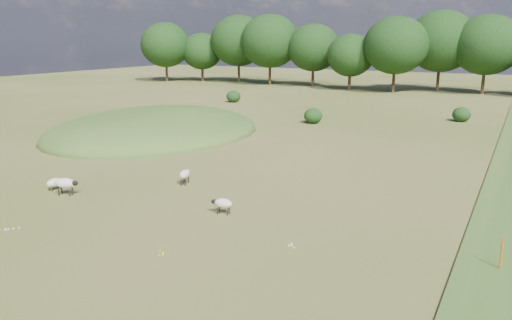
{
  "coord_description": "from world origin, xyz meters",
  "views": [
    {
      "loc": [
        15.17,
        -20.17,
        7.77
      ],
      "look_at": [
        2.0,
        4.0,
        1.0
      ],
      "focal_mm": 35.0,
      "sensor_mm": 36.0,
      "label": 1
    }
  ],
  "objects_px": {
    "sheep_3": "(223,203)",
    "marker_post": "(501,256)",
    "sheep_1": "(55,182)",
    "sheep_0": "(66,183)",
    "sheep_2": "(185,174)"
  },
  "relations": [
    {
      "from": "sheep_3",
      "to": "marker_post",
      "type": "bearing_deg",
      "value": 168.78
    },
    {
      "from": "sheep_1",
      "to": "sheep_3",
      "type": "bearing_deg",
      "value": -80.73
    },
    {
      "from": "sheep_0",
      "to": "sheep_2",
      "type": "distance_m",
      "value": 6.06
    },
    {
      "from": "marker_post",
      "to": "sheep_0",
      "type": "xyz_separation_m",
      "value": [
        -19.8,
        -1.11,
        0.03
      ]
    },
    {
      "from": "sheep_0",
      "to": "sheep_3",
      "type": "relative_size",
      "value": 1.24
    },
    {
      "from": "sheep_1",
      "to": "sheep_2",
      "type": "distance_m",
      "value": 6.74
    },
    {
      "from": "sheep_0",
      "to": "sheep_3",
      "type": "xyz_separation_m",
      "value": [
        8.44,
        1.44,
        -0.12
      ]
    },
    {
      "from": "marker_post",
      "to": "sheep_2",
      "type": "distance_m",
      "value": 16.08
    },
    {
      "from": "marker_post",
      "to": "sheep_0",
      "type": "relative_size",
      "value": 0.92
    },
    {
      "from": "marker_post",
      "to": "sheep_0",
      "type": "distance_m",
      "value": 19.83
    },
    {
      "from": "marker_post",
      "to": "sheep_1",
      "type": "relative_size",
      "value": 1.1
    },
    {
      "from": "sheep_2",
      "to": "sheep_1",
      "type": "bearing_deg",
      "value": 110.4
    },
    {
      "from": "sheep_0",
      "to": "sheep_1",
      "type": "bearing_deg",
      "value": 144.77
    },
    {
      "from": "sheep_1",
      "to": "sheep_0",
      "type": "bearing_deg",
      "value": -104.04
    },
    {
      "from": "sheep_1",
      "to": "sheep_2",
      "type": "relative_size",
      "value": 0.96
    }
  ]
}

